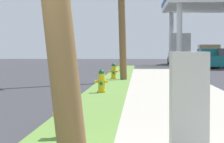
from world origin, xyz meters
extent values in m
cylinder|color=yellow|center=(0.63, 3.16, 0.15)|extent=(0.29, 0.29, 0.06)
cylinder|color=yellow|center=(0.63, 3.16, 0.42)|extent=(0.22, 0.22, 0.60)
sphere|color=#196038|center=(0.63, 3.16, 0.76)|extent=(0.19, 0.19, 0.19)
cylinder|color=#196038|center=(0.63, 3.16, 0.84)|extent=(0.06, 0.06, 0.05)
cylinder|color=yellow|center=(0.47, 3.16, 0.47)|extent=(0.10, 0.09, 0.09)
cylinder|color=yellow|center=(0.79, 3.16, 0.47)|extent=(0.10, 0.09, 0.09)
cylinder|color=#196038|center=(0.63, 2.99, 0.42)|extent=(0.11, 0.12, 0.11)
cylinder|color=yellow|center=(0.58, 11.60, 0.15)|extent=(0.29, 0.29, 0.06)
cylinder|color=yellow|center=(0.58, 11.60, 0.42)|extent=(0.22, 0.22, 0.60)
sphere|color=#196038|center=(0.58, 11.60, 0.76)|extent=(0.19, 0.19, 0.19)
cylinder|color=#196038|center=(0.58, 11.60, 0.84)|extent=(0.06, 0.06, 0.05)
cylinder|color=yellow|center=(0.42, 11.60, 0.47)|extent=(0.10, 0.09, 0.09)
cylinder|color=yellow|center=(0.74, 11.60, 0.47)|extent=(0.10, 0.09, 0.09)
cylinder|color=#196038|center=(0.58, 11.43, 0.42)|extent=(0.11, 0.12, 0.11)
cylinder|color=yellow|center=(0.59, 19.34, 0.15)|extent=(0.29, 0.29, 0.06)
cylinder|color=yellow|center=(0.59, 19.34, 0.42)|extent=(0.22, 0.22, 0.60)
sphere|color=#196038|center=(0.59, 19.34, 0.76)|extent=(0.19, 0.19, 0.19)
cylinder|color=#196038|center=(0.59, 19.34, 0.84)|extent=(0.06, 0.06, 0.05)
cylinder|color=yellow|center=(0.43, 19.34, 0.47)|extent=(0.10, 0.09, 0.09)
cylinder|color=yellow|center=(0.75, 19.34, 0.47)|extent=(0.10, 0.09, 0.09)
cylinder|color=#196038|center=(0.59, 19.17, 0.42)|extent=(0.11, 0.12, 0.11)
cylinder|color=yellow|center=(0.65, 28.40, 0.15)|extent=(0.29, 0.29, 0.06)
cylinder|color=yellow|center=(0.65, 28.40, 0.42)|extent=(0.22, 0.22, 0.60)
sphere|color=#196038|center=(0.65, 28.40, 0.76)|extent=(0.19, 0.19, 0.19)
cylinder|color=#196038|center=(0.65, 28.40, 0.84)|extent=(0.06, 0.06, 0.05)
cylinder|color=yellow|center=(0.49, 28.40, 0.47)|extent=(0.10, 0.09, 0.09)
cylinder|color=yellow|center=(0.81, 28.40, 0.47)|extent=(0.10, 0.09, 0.09)
cylinder|color=#196038|center=(0.65, 28.23, 0.42)|extent=(0.11, 0.12, 0.11)
cube|color=#B7B7B2|center=(2.39, 1.64, 0.79)|extent=(0.45, 0.59, 1.34)
cylinder|color=silver|center=(5.00, 36.26, 2.59)|extent=(0.44, 0.44, 5.17)
cylinder|color=silver|center=(5.00, 46.20, 2.59)|extent=(0.44, 0.44, 5.17)
cube|color=white|center=(8.40, 41.23, 5.42)|extent=(8.59, 11.74, 0.50)
cube|color=#144C9E|center=(8.40, 41.23, 5.85)|extent=(8.69, 11.84, 0.36)
cube|color=#47474C|center=(8.40, 36.26, 0.80)|extent=(0.70, 1.10, 1.60)
cube|color=#47474C|center=(8.40, 46.20, 0.80)|extent=(0.70, 1.10, 1.60)
cube|color=#197075|center=(7.49, 37.73, 0.59)|extent=(2.09, 4.60, 0.85)
cube|color=#197075|center=(7.51, 37.51, 1.29)|extent=(1.72, 2.12, 0.56)
cylinder|color=black|center=(6.53, 39.38, 0.30)|extent=(0.26, 0.61, 0.60)
cylinder|color=black|center=(8.25, 39.48, 0.30)|extent=(0.26, 0.61, 0.60)
cylinder|color=black|center=(6.74, 35.98, 0.30)|extent=(0.26, 0.61, 0.60)
cylinder|color=black|center=(8.45, 36.09, 0.30)|extent=(0.26, 0.61, 0.60)
cube|color=#BCBCC1|center=(5.90, 48.04, 0.71)|extent=(2.13, 6.44, 1.00)
cube|color=white|center=(5.88, 47.27, 2.16)|extent=(2.04, 4.01, 1.90)
cube|color=#BCBCC1|center=(5.94, 50.09, 1.66)|extent=(1.88, 2.09, 0.90)
cylinder|color=black|center=(5.00, 50.71, 0.38)|extent=(0.24, 0.76, 0.76)
cylinder|color=black|center=(6.90, 50.67, 0.38)|extent=(0.24, 0.76, 0.76)
cylinder|color=black|center=(4.89, 45.41, 0.38)|extent=(0.24, 0.76, 0.76)
cylinder|color=black|center=(6.79, 45.37, 0.38)|extent=(0.24, 0.76, 0.76)
cube|color=tan|center=(8.19, 41.80, 0.71)|extent=(2.13, 5.45, 1.00)
cube|color=tan|center=(8.22, 42.77, 1.59)|extent=(1.89, 2.10, 0.76)
cube|color=tan|center=(8.16, 40.62, 1.33)|extent=(1.95, 2.96, 0.24)
cylinder|color=black|center=(7.30, 43.98, 0.38)|extent=(0.24, 0.77, 0.76)
cylinder|color=black|center=(9.20, 43.93, 0.38)|extent=(0.24, 0.77, 0.76)
cylinder|color=black|center=(7.19, 39.68, 0.38)|extent=(0.24, 0.77, 0.76)
cylinder|color=black|center=(9.09, 39.63, 0.38)|extent=(0.24, 0.77, 0.76)
camera|label=1|loc=(1.76, -4.82, 1.48)|focal=82.63mm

